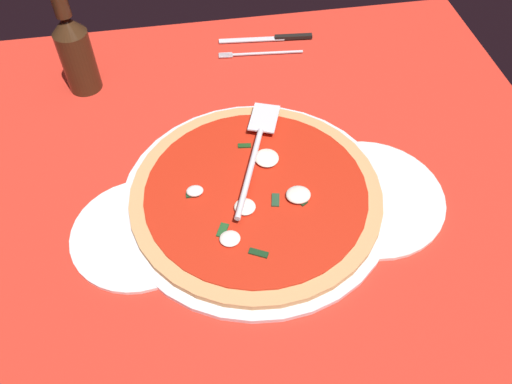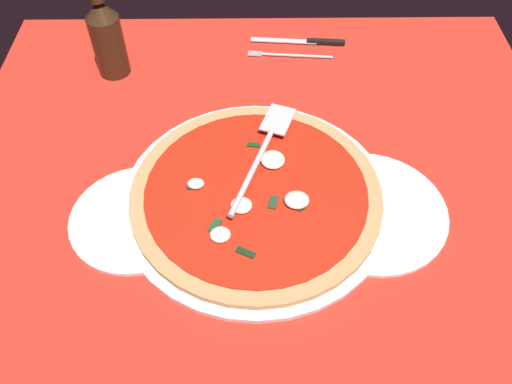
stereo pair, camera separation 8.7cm
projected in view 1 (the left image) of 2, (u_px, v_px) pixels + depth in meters
ground_plane at (266, 205)px, 88.30cm from camera, size 110.99×110.99×0.80cm
checker_pattern at (266, 203)px, 87.95cm from camera, size 110.99×110.99×0.10cm
pizza_pan at (256, 198)px, 87.86cm from camera, size 45.34×45.34×1.21cm
dinner_plate_left at (139, 233)px, 83.38cm from camera, size 21.73×21.73×1.00cm
dinner_plate_right at (369, 197)px, 88.18cm from camera, size 25.36×25.36×1.00cm
pizza at (256, 193)px, 86.81cm from camera, size 42.08×42.08×2.74cm
pizza_server at (255, 151)px, 89.61cm from camera, size 12.29×26.63×1.00cm
place_setting_far at (267, 47)px, 115.41cm from camera, size 21.70×13.21×1.40cm
beer_bottle at (75, 49)px, 99.66cm from camera, size 6.51×6.51×25.02cm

